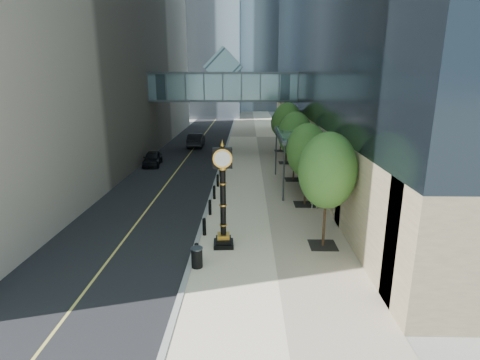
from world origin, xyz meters
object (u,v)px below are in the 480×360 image
(street_clock, at_px, (223,203))
(car_near, at_px, (153,158))
(trash_bin, at_px, (197,258))
(pedestrian, at_px, (315,196))
(car_far, at_px, (196,140))

(street_clock, xyz_separation_m, car_near, (-8.25, 18.60, -1.69))
(trash_bin, relative_size, pedestrian, 0.50)
(street_clock, distance_m, car_far, 29.63)
(street_clock, xyz_separation_m, car_far, (-5.28, 29.11, -1.53))
(pedestrian, xyz_separation_m, car_far, (-10.96, 23.25, -0.09))
(street_clock, bearing_deg, pedestrian, 42.03)
(street_clock, xyz_separation_m, trash_bin, (-1.08, -2.24, -1.89))
(street_clock, height_order, car_far, street_clock)
(pedestrian, bearing_deg, trash_bin, 50.77)
(trash_bin, bearing_deg, car_near, 109.00)
(trash_bin, distance_m, car_far, 31.63)
(car_near, distance_m, car_far, 10.93)
(pedestrian, distance_m, car_near, 18.87)
(street_clock, height_order, trash_bin, street_clock)
(car_far, bearing_deg, trash_bin, 96.97)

